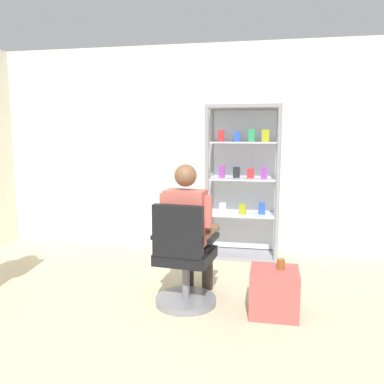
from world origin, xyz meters
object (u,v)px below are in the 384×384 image
Objects in this scene: tea_glass at (281,264)px; storage_crate at (274,292)px; seated_shopkeeper at (189,226)px; office_chair at (184,264)px; display_cabinet_main at (243,181)px.

storage_crate is at bearing -154.69° from tea_glass.
seated_shopkeeper is at bearing 170.23° from tea_glass.
office_chair is 0.36m from seated_shopkeeper.
display_cabinet_main reaches higher than office_chair.
display_cabinet_main is 4.61× the size of storage_crate.
office_chair is at bearing -103.79° from display_cabinet_main.
tea_glass is (0.05, 0.02, 0.24)m from storage_crate.
display_cabinet_main is 1.81m from office_chair.
seated_shopkeeper is at bearing 83.88° from office_chair.
display_cabinet_main reaches higher than seated_shopkeeper.
display_cabinet_main reaches higher than storage_crate.
seated_shopkeeper is at bearing 167.93° from storage_crate.
display_cabinet_main is at bearing 76.21° from office_chair.
display_cabinet_main is 1.47× the size of seated_shopkeeper.
seated_shopkeeper reaches higher than tea_glass.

